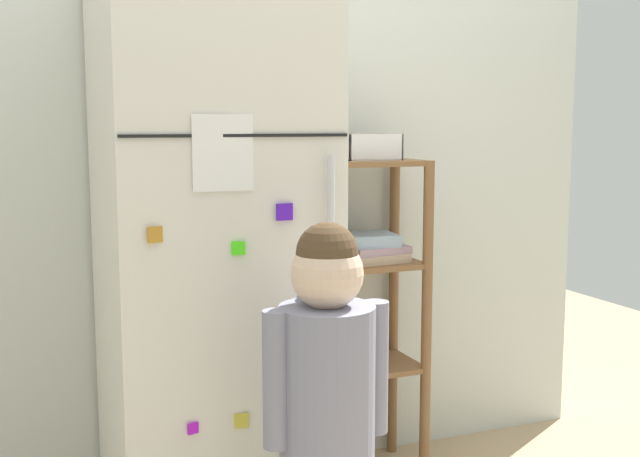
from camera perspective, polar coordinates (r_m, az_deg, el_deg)
The scene contains 5 objects.
kitchen_wall_back at distance 2.71m, azimuth -4.04°, elevation 4.96°, with size 2.56×0.03×2.20m, color silver.
refrigerator at distance 2.33m, azimuth -7.95°, elevation -1.71°, with size 0.60×0.67×1.70m.
child_standing at distance 1.93m, azimuth 0.48°, elevation -11.13°, with size 0.32×0.24×0.99m.
pantry_shelf_unit at distance 2.72m, azimuth 3.41°, elevation -4.17°, with size 0.37×0.28×1.10m.
fruit_bin at distance 2.67m, azimuth 3.39°, elevation 5.80°, with size 0.19×0.15×0.09m.
Camera 1 is at (-0.83, -2.21, 1.22)m, focal length 44.43 mm.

